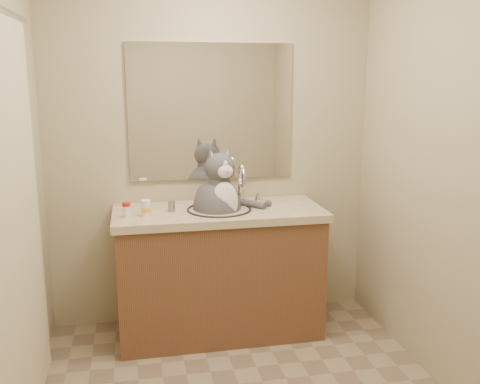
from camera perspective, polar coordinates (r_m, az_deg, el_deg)
The scene contains 8 objects.
room at distance 2.43m, azimuth 1.29°, elevation 0.70°, with size 2.22×2.52×2.42m.
vanity at distance 3.56m, azimuth -2.23°, elevation -8.18°, with size 1.34×0.59×1.12m.
mirror at distance 3.61m, azimuth -3.08°, elevation 8.51°, with size 1.10×0.02×0.90m, color white.
shower_curtain at distance 2.57m, azimuth -22.83°, elevation -3.56°, with size 0.02×1.30×1.93m.
cat at distance 3.43m, azimuth -2.33°, elevation -1.17°, with size 0.51×0.41×0.62m.
pill_bottle_redcap at distance 3.30m, azimuth -12.01°, elevation -1.87°, with size 0.06×0.06×0.09m.
pill_bottle_orange at distance 3.30m, azimuth -10.00°, elevation -1.75°, with size 0.07×0.07×0.10m.
grey_canister at distance 3.40m, azimuth -7.32°, elevation -1.49°, with size 0.05×0.05×0.07m.
Camera 1 is at (-0.53, -2.32, 1.69)m, focal length 40.00 mm.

